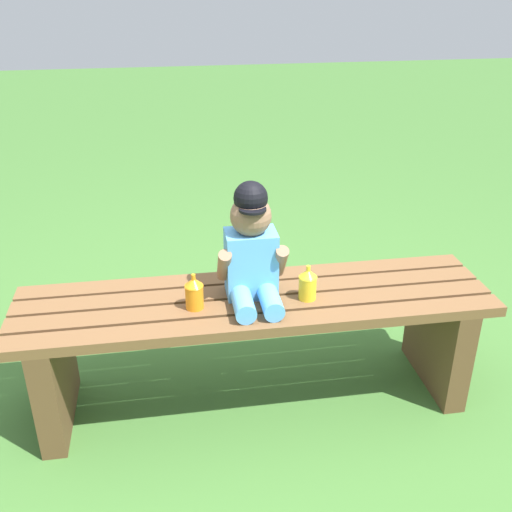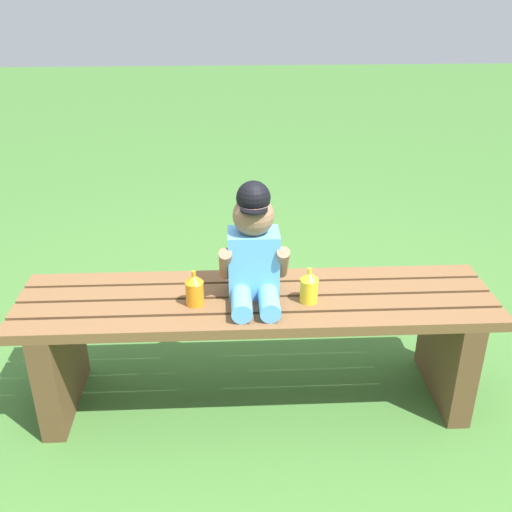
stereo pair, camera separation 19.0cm
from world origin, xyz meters
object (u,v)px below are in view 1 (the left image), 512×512
child_figure (252,249)px  sippy_cup_right (308,283)px  park_bench (255,330)px  sippy_cup_left (194,292)px

child_figure → sippy_cup_right: child_figure is taller
sippy_cup_right → park_bench: bearing=167.4°
park_bench → sippy_cup_right: 0.26m
child_figure → sippy_cup_left: 0.24m
child_figure → sippy_cup_right: bearing=-14.9°
park_bench → child_figure: size_ratio=4.03×
sippy_cup_left → park_bench: bearing=10.6°
park_bench → child_figure: (-0.01, 0.01, 0.31)m
child_figure → sippy_cup_right: (0.18, -0.05, -0.12)m
park_bench → sippy_cup_right: bearing=-12.6°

